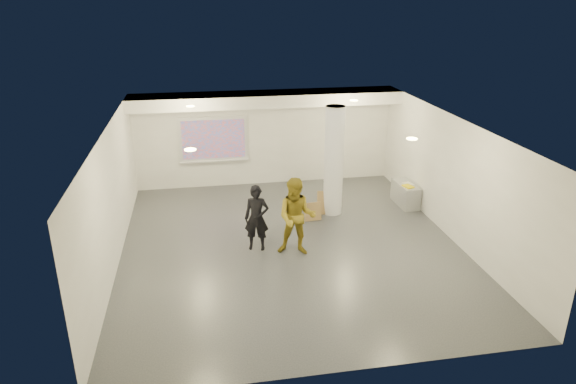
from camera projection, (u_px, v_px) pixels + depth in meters
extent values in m
cube|color=#35373C|center=(291.00, 246.00, 12.42)|extent=(8.00, 9.00, 0.01)
cube|color=white|center=(291.00, 125.00, 11.33)|extent=(8.00, 9.00, 0.01)
cube|color=silver|center=(265.00, 138.00, 16.01)|extent=(8.00, 0.01, 3.00)
cube|color=silver|center=(345.00, 292.00, 7.75)|extent=(8.00, 0.01, 3.00)
cube|color=silver|center=(112.00, 199.00, 11.23)|extent=(0.01, 9.00, 3.00)
cube|color=silver|center=(452.00, 178.00, 12.53)|extent=(0.01, 9.00, 3.00)
cube|color=white|center=(267.00, 99.00, 15.02)|extent=(8.00, 1.10, 0.36)
cylinder|color=#FFF888|center=(190.00, 106.00, 13.28)|extent=(0.22, 0.22, 0.02)
cylinder|color=#FFF888|center=(354.00, 100.00, 13.99)|extent=(0.22, 0.22, 0.02)
cylinder|color=#FFF888|center=(190.00, 150.00, 9.61)|extent=(0.22, 0.22, 0.02)
cylinder|color=#FFF888|center=(412.00, 139.00, 10.32)|extent=(0.22, 0.22, 0.02)
cylinder|color=white|center=(334.00, 161.00, 13.77)|extent=(0.52, 0.52, 3.00)
cube|color=silver|center=(213.00, 139.00, 15.69)|extent=(2.10, 0.06, 1.40)
cube|color=blue|center=(213.00, 139.00, 15.65)|extent=(1.90, 0.01, 1.20)
cube|color=silver|center=(215.00, 161.00, 15.89)|extent=(2.10, 0.08, 0.04)
cube|color=gray|center=(405.00, 194.00, 14.75)|extent=(0.49, 1.11, 0.64)
cube|color=silver|center=(408.00, 184.00, 14.58)|extent=(0.30, 0.35, 0.02)
cube|color=yellow|center=(408.00, 186.00, 14.38)|extent=(0.30, 0.36, 0.03)
cube|color=olive|center=(328.00, 203.00, 14.14)|extent=(0.62, 0.26, 0.65)
cube|color=olive|center=(313.00, 212.00, 13.74)|extent=(0.47, 0.16, 0.50)
imported|color=black|center=(257.00, 218.00, 12.02)|extent=(0.66, 0.51, 1.59)
imported|color=olive|center=(297.00, 217.00, 11.76)|extent=(1.06, 0.92, 1.85)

